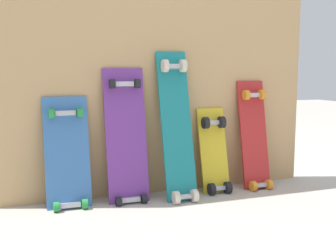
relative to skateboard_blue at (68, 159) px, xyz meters
name	(u,v)px	position (x,y,z in m)	size (l,w,h in m)	color
ground_plane	(164,194)	(0.54, 0.03, -0.25)	(12.00, 12.00, 0.00)	#B2AAA0
plywood_wall_panel	(160,37)	(0.54, 0.10, 0.65)	(1.86, 0.04, 1.79)	tan
skateboard_blue	(68,159)	(0.00, 0.00, 0.00)	(0.23, 0.19, 0.65)	#386BAD
skateboard_purple	(127,142)	(0.32, -0.01, 0.07)	(0.22, 0.20, 0.79)	#6B338C
skateboard_teal	(177,131)	(0.59, -0.05, 0.12)	(0.17, 0.28, 0.88)	#197A7F
skateboard_yellow	(214,155)	(0.84, -0.01, -0.04)	(0.17, 0.20, 0.55)	gold
skateboard_red	(255,140)	(1.11, -0.01, 0.04)	(0.17, 0.20, 0.71)	#B22626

